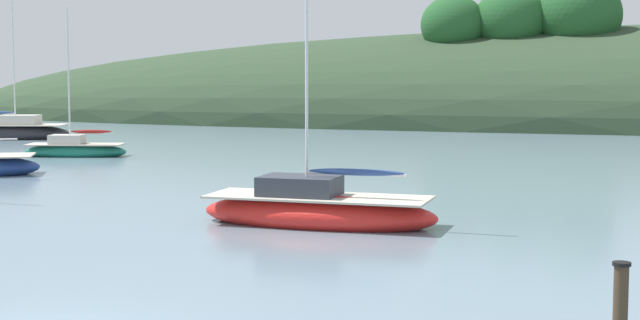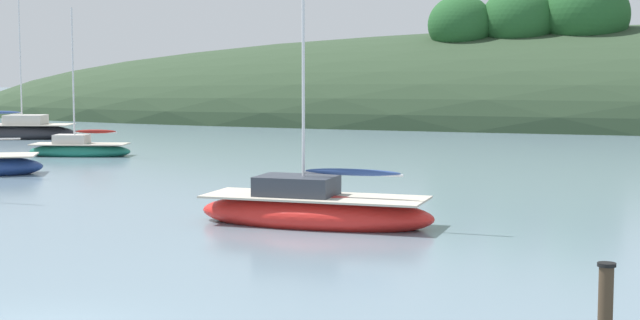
{
  "view_description": "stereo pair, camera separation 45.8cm",
  "coord_description": "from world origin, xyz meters",
  "px_view_note": "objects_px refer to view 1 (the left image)",
  "views": [
    {
      "loc": [
        8.58,
        -14.38,
        4.56
      ],
      "look_at": [
        0.0,
        20.0,
        1.2
      ],
      "focal_mm": 53.85,
      "sensor_mm": 36.0,
      "label": 1
    },
    {
      "loc": [
        9.02,
        -14.26,
        4.56
      ],
      "look_at": [
        0.0,
        20.0,
        1.2
      ],
      "focal_mm": 53.85,
      "sensor_mm": 36.0,
      "label": 2
    }
  ],
  "objects_px": {
    "sailboat_yellow_far": "(11,132)",
    "sailboat_blue_center": "(317,210)",
    "sailboat_orange_cutter": "(75,149)",
    "jetty_piling": "(620,305)"
  },
  "relations": [
    {
      "from": "sailboat_blue_center",
      "to": "sailboat_orange_cutter",
      "type": "relative_size",
      "value": 1.22
    },
    {
      "from": "sailboat_yellow_far",
      "to": "jetty_piling",
      "type": "xyz_separation_m",
      "value": [
        36.02,
        -40.11,
        0.28
      ]
    },
    {
      "from": "sailboat_yellow_far",
      "to": "sailboat_blue_center",
      "type": "relative_size",
      "value": 1.0
    },
    {
      "from": "sailboat_orange_cutter",
      "to": "jetty_piling",
      "type": "bearing_deg",
      "value": -49.04
    },
    {
      "from": "jetty_piling",
      "to": "sailboat_orange_cutter",
      "type": "bearing_deg",
      "value": 130.96
    },
    {
      "from": "sailboat_blue_center",
      "to": "jetty_piling",
      "type": "xyz_separation_m",
      "value": [
        7.89,
        -11.07,
        0.31
      ]
    },
    {
      "from": "sailboat_orange_cutter",
      "to": "jetty_piling",
      "type": "relative_size",
      "value": 5.45
    },
    {
      "from": "sailboat_blue_center",
      "to": "jetty_piling",
      "type": "height_order",
      "value": "sailboat_blue_center"
    },
    {
      "from": "sailboat_yellow_far",
      "to": "sailboat_orange_cutter",
      "type": "bearing_deg",
      "value": -45.5
    },
    {
      "from": "sailboat_blue_center",
      "to": "sailboat_yellow_far",
      "type": "bearing_deg",
      "value": 134.1
    }
  ]
}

